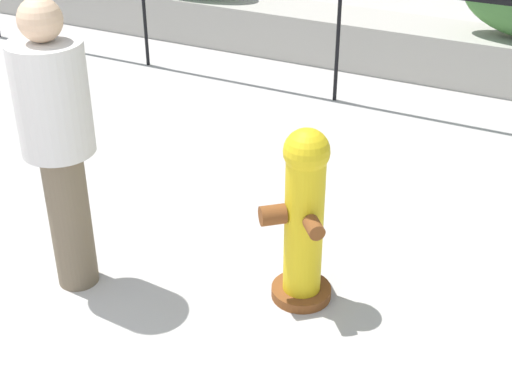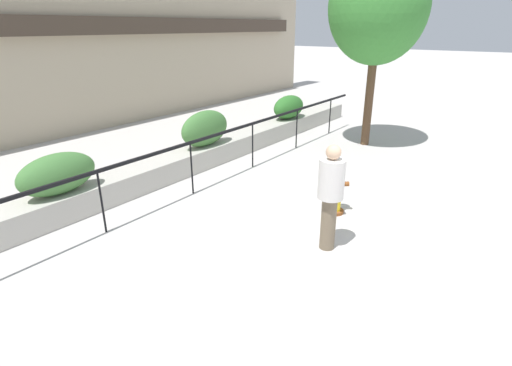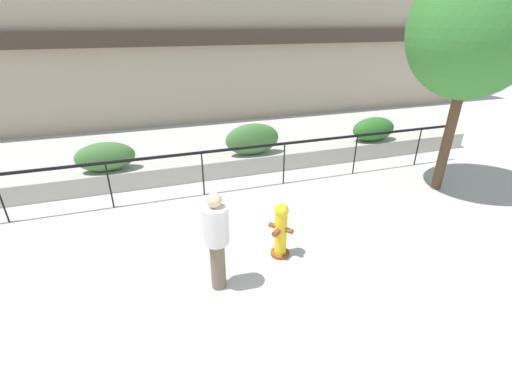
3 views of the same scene
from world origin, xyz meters
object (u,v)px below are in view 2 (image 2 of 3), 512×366
Objects in this scene: hedge_bush_2 at (205,128)px; hedge_bush_3 at (289,107)px; pedestrian at (331,191)px; fire_hydrant at (336,186)px; hedge_bush_1 at (57,174)px; street_tree at (379,7)px.

hedge_bush_2 is 1.09× the size of hedge_bush_3.
hedge_bush_3 is 0.82× the size of pedestrian.
hedge_bush_2 is 0.90× the size of pedestrian.
pedestrian reaches higher than fire_hydrant.
hedge_bush_1 is 3.87m from hedge_bush_2.
pedestrian is at bearing -66.74° from hedge_bush_1.
hedge_bush_2 reaches higher than fire_hydrant.
street_tree reaches higher than hedge_bush_2.
hedge_bush_3 reaches higher than fire_hydrant.
pedestrian is (-6.18, -1.85, -2.84)m from street_tree.
hedge_bush_3 is at bearing 0.00° from hedge_bush_2.
hedge_bush_3 is 0.27× the size of street_tree.
fire_hydrant is (3.18, -3.97, -0.32)m from hedge_bush_1.
hedge_bush_3 is at bearing 36.78° from pedestrian.
hedge_bush_2 is at bearing 148.39° from street_tree.
fire_hydrant is at bearing -51.38° from hedge_bush_1.
pedestrian is (-1.26, -0.47, 0.44)m from fire_hydrant.
hedge_bush_3 is 7.43m from pedestrian.
pedestrian reaches higher than hedge_bush_2.
hedge_bush_2 is at bearing 66.21° from pedestrian.
hedge_bush_1 is at bearing 180.00° from hedge_bush_2.
hedge_bush_1 is 0.27× the size of street_tree.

